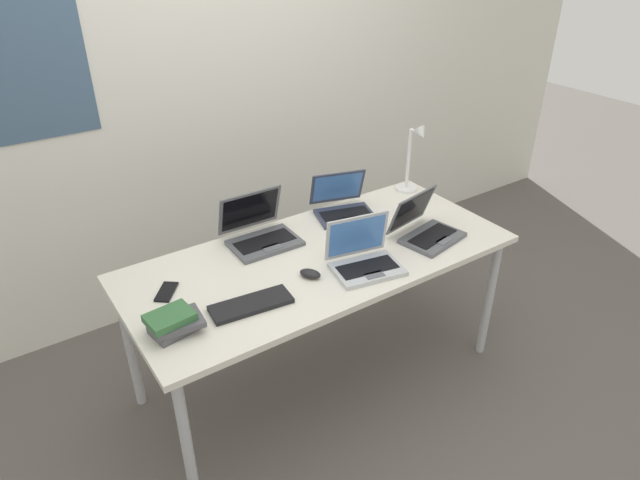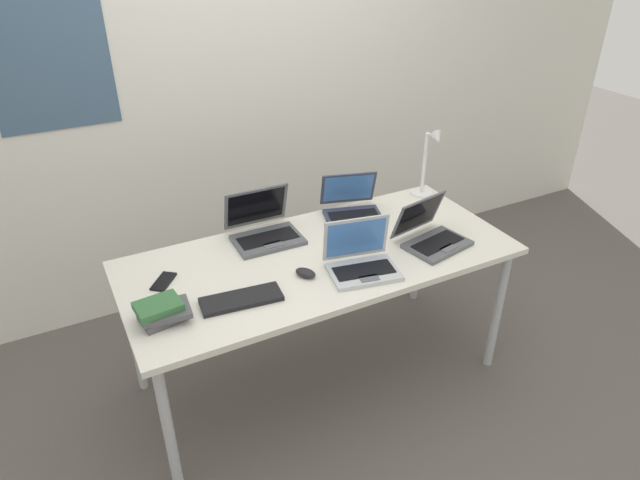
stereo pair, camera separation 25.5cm
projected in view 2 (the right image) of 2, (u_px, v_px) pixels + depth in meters
ground_plane at (320, 374)px, 2.97m from camera, size 12.00×12.00×0.00m
wall_back at (229, 78)px, 3.16m from camera, size 6.00×0.13×2.60m
desk at (320, 265)px, 2.62m from camera, size 1.80×0.80×0.74m
desk_lamp at (428, 163)px, 3.03m from camera, size 0.12×0.18×0.40m
laptop_mid_desk at (361, 261)px, 2.46m from camera, size 0.34×0.29×0.22m
laptop_back_left at (264, 229)px, 2.71m from camera, size 0.32×0.29×0.23m
laptop_back_right at (431, 235)px, 2.67m from camera, size 0.34×0.32×0.21m
laptop_center at (352, 208)px, 2.91m from camera, size 0.35×0.34×0.21m
external_keyboard at (241, 299)px, 2.28m from camera, size 0.34×0.16×0.02m
computer_mouse at (305, 273)px, 2.44m from camera, size 0.10×0.11×0.03m
cell_phone at (164, 281)px, 2.40m from camera, size 0.13×0.15×0.01m
book_stack at (162, 311)px, 2.16m from camera, size 0.21×0.16×0.08m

